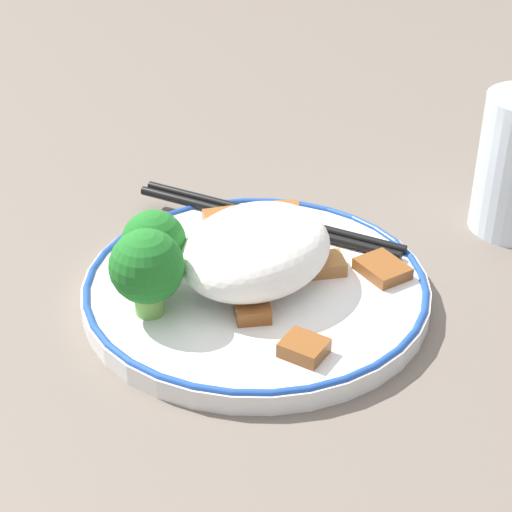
# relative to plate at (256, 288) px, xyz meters

# --- Properties ---
(ground_plane) EXTENTS (3.00, 3.00, 0.00)m
(ground_plane) POSITION_rel_plate_xyz_m (0.00, 0.00, -0.01)
(ground_plane) COLOR #665B51
(plate) EXTENTS (0.23, 0.23, 0.02)m
(plate) POSITION_rel_plate_xyz_m (0.00, 0.00, 0.00)
(plate) COLOR white
(plate) RESTS_ON ground_plane
(rice_mound) EXTENTS (0.11, 0.09, 0.05)m
(rice_mound) POSITION_rel_plate_xyz_m (0.00, -0.00, 0.03)
(rice_mound) COLOR white
(rice_mound) RESTS_ON plate
(broccoli_back_left) EXTENTS (0.04, 0.04, 0.05)m
(broccoli_back_left) POSITION_rel_plate_xyz_m (-0.04, 0.05, 0.03)
(broccoli_back_left) COLOR #72AD4C
(broccoli_back_left) RESTS_ON plate
(broccoli_back_center) EXTENTS (0.05, 0.05, 0.06)m
(broccoli_back_center) POSITION_rel_plate_xyz_m (-0.07, 0.03, 0.04)
(broccoli_back_center) COLOR #72AD4C
(broccoli_back_center) RESTS_ON plate
(meat_near_front) EXTENTS (0.04, 0.04, 0.01)m
(meat_near_front) POSITION_rel_plate_xyz_m (0.04, -0.02, 0.01)
(meat_near_front) COLOR #9E6633
(meat_near_front) RESTS_ON plate
(meat_near_left) EXTENTS (0.04, 0.05, 0.01)m
(meat_near_left) POSITION_rel_plate_xyz_m (0.04, 0.06, 0.01)
(meat_near_left) COLOR brown
(meat_near_left) RESTS_ON plate
(meat_near_right) EXTENTS (0.03, 0.04, 0.01)m
(meat_near_right) POSITION_rel_plate_xyz_m (0.06, -0.06, 0.01)
(meat_near_right) COLOR brown
(meat_near_right) RESTS_ON plate
(meat_near_back) EXTENTS (0.03, 0.03, 0.01)m
(meat_near_back) POSITION_rel_plate_xyz_m (-0.03, -0.02, 0.01)
(meat_near_back) COLOR brown
(meat_near_back) RESTS_ON plate
(meat_on_rice_edge) EXTENTS (0.03, 0.03, 0.01)m
(meat_on_rice_edge) POSITION_rel_plate_xyz_m (-0.04, -0.07, 0.01)
(meat_on_rice_edge) COLOR brown
(meat_on_rice_edge) RESTS_ON plate
(meat_mid_left) EXTENTS (0.04, 0.04, 0.01)m
(meat_mid_left) POSITION_rel_plate_xyz_m (0.08, 0.03, 0.01)
(meat_mid_left) COLOR brown
(meat_mid_left) RESTS_ON plate
(chopsticks) EXTENTS (0.07, 0.21, 0.01)m
(chopsticks) POSITION_rel_plate_xyz_m (0.06, 0.05, 0.01)
(chopsticks) COLOR black
(chopsticks) RESTS_ON plate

